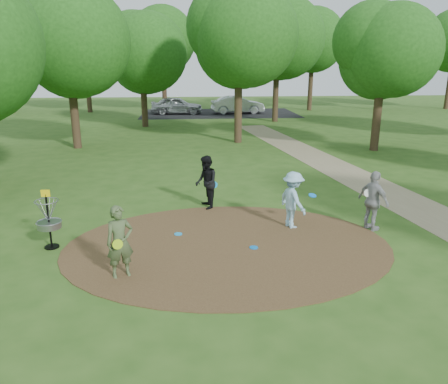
{
  "coord_description": "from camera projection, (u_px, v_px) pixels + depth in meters",
  "views": [
    {
      "loc": [
        -0.98,
        -10.32,
        4.56
      ],
      "look_at": [
        0.0,
        1.2,
        1.1
      ],
      "focal_mm": 35.0,
      "sensor_mm": 36.0,
      "label": 1
    }
  ],
  "objects": [
    {
      "name": "ground",
      "position": [
        228.0,
        246.0,
        11.24
      ],
      "size": [
        100.0,
        100.0,
        0.0
      ],
      "primitive_type": "plane",
      "color": "#2D5119",
      "rests_on": "ground"
    },
    {
      "name": "dirt_clearing",
      "position": [
        228.0,
        246.0,
        11.24
      ],
      "size": [
        8.4,
        8.4,
        0.02
      ],
      "primitive_type": "cylinder",
      "color": "#47301C",
      "rests_on": "ground"
    },
    {
      "name": "footpath",
      "position": [
        428.0,
        213.0,
        13.68
      ],
      "size": [
        7.55,
        39.89,
        0.01
      ],
      "primitive_type": "cube",
      "rotation": [
        0.0,
        0.0,
        0.14
      ],
      "color": "#8C7A5B",
      "rests_on": "ground"
    },
    {
      "name": "parking_lot",
      "position": [
        219.0,
        113.0,
        40.04
      ],
      "size": [
        14.0,
        8.0,
        0.01
      ],
      "primitive_type": "cube",
      "color": "black",
      "rests_on": "ground"
    },
    {
      "name": "player_observer_with_disc",
      "position": [
        120.0,
        242.0,
        9.44
      ],
      "size": [
        0.7,
        0.59,
        1.63
      ],
      "color": "#485B34",
      "rests_on": "ground"
    },
    {
      "name": "player_throwing_with_disc",
      "position": [
        293.0,
        200.0,
        12.31
      ],
      "size": [
        1.17,
        1.21,
        1.63
      ],
      "color": "#98C7E2",
      "rests_on": "ground"
    },
    {
      "name": "player_walking_with_disc",
      "position": [
        206.0,
        182.0,
        13.94
      ],
      "size": [
        0.77,
        0.92,
        1.72
      ],
      "color": "black",
      "rests_on": "ground"
    },
    {
      "name": "player_waiting_with_disc",
      "position": [
        373.0,
        201.0,
        12.11
      ],
      "size": [
        0.83,
        1.07,
        1.7
      ],
      "color": "#9C9C9F",
      "rests_on": "ground"
    },
    {
      "name": "disc_ground_cyan",
      "position": [
        178.0,
        234.0,
        11.96
      ],
      "size": [
        0.22,
        0.22,
        0.02
      ],
      "primitive_type": "cylinder",
      "color": "#1B97DE",
      "rests_on": "dirt_clearing"
    },
    {
      "name": "disc_ground_blue",
      "position": [
        254.0,
        247.0,
        11.09
      ],
      "size": [
        0.22,
        0.22,
        0.02
      ],
      "primitive_type": "cylinder",
      "color": "blue",
      "rests_on": "dirt_clearing"
    },
    {
      "name": "car_left",
      "position": [
        177.0,
        105.0,
        39.24
      ],
      "size": [
        4.61,
        1.91,
        1.56
      ],
      "primitive_type": "imported",
      "rotation": [
        0.0,
        0.0,
        1.56
      ],
      "color": "#9FA3A6",
      "rests_on": "ground"
    },
    {
      "name": "car_right",
      "position": [
        238.0,
        105.0,
        39.66
      ],
      "size": [
        4.88,
        2.0,
        1.57
      ],
      "primitive_type": "imported",
      "rotation": [
        0.0,
        0.0,
        1.64
      ],
      "color": "#A8ABAF",
      "rests_on": "ground"
    },
    {
      "name": "disc_golf_basket",
      "position": [
        48.0,
        215.0,
        10.91
      ],
      "size": [
        0.63,
        0.63,
        1.54
      ],
      "color": "black",
      "rests_on": "ground"
    },
    {
      "name": "tree_ring",
      "position": [
        252.0,
        47.0,
        20.15
      ],
      "size": [
        37.47,
        45.31,
        9.12
      ],
      "color": "#332316",
      "rests_on": "ground"
    }
  ]
}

